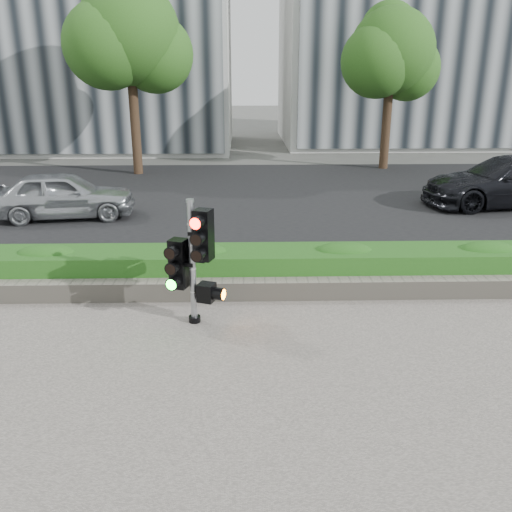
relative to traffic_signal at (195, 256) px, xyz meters
name	(u,v)px	position (x,y,z in m)	size (l,w,h in m)	color
ground	(270,352)	(1.13, -0.98, -1.14)	(120.00, 120.00, 0.00)	#51514C
sidewalk	(282,472)	(1.13, -3.48, -1.13)	(16.00, 11.00, 0.03)	#9E9389
road	(255,198)	(1.13, 9.02, -1.13)	(60.00, 13.00, 0.02)	black
curb	(262,272)	(1.13, 2.17, -1.08)	(60.00, 0.25, 0.12)	gray
stone_wall	(265,289)	(1.13, 0.92, -0.94)	(12.00, 0.32, 0.34)	gray
hedge	(264,267)	(1.13, 1.57, -0.77)	(12.00, 1.00, 0.68)	#44972E
building_right	(448,30)	(12.13, 24.02, 4.86)	(18.00, 10.00, 12.00)	#B7B7B2
tree_left	(129,37)	(-3.39, 13.58, 3.90)	(4.61, 4.03, 7.34)	black
tree_right	(391,54)	(6.62, 14.57, 3.34)	(4.10, 3.58, 6.53)	black
traffic_signal	(195,256)	(0.00, 0.00, 0.00)	(0.74, 0.62, 2.01)	black
car_silver	(63,195)	(-4.13, 6.65, -0.48)	(1.52, 3.77, 1.29)	#ADB0B5
car_dark	(508,181)	(8.66, 7.82, -0.39)	(2.06, 5.06, 1.47)	black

